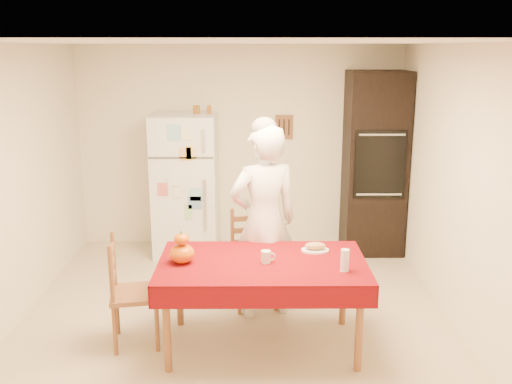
{
  "coord_description": "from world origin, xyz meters",
  "views": [
    {
      "loc": [
        0.16,
        -4.81,
        2.46
      ],
      "look_at": [
        0.19,
        0.2,
        1.19
      ],
      "focal_mm": 40.0,
      "sensor_mm": 36.0,
      "label": 1
    }
  ],
  "objects_px": {
    "seated_woman": "(264,222)",
    "bread_plate": "(315,250)",
    "wine_glass": "(345,260)",
    "oven_cabinet": "(374,164)",
    "dining_table": "(262,269)",
    "chair_far": "(253,254)",
    "coffee_mug": "(266,257)",
    "chair_left": "(127,288)",
    "refrigerator": "(186,185)",
    "pumpkin_lower": "(182,254)"
  },
  "relations": [
    {
      "from": "refrigerator",
      "to": "wine_glass",
      "type": "height_order",
      "value": "refrigerator"
    },
    {
      "from": "chair_far",
      "to": "coffee_mug",
      "type": "relative_size",
      "value": 9.5
    },
    {
      "from": "seated_woman",
      "to": "wine_glass",
      "type": "bearing_deg",
      "value": 107.83
    },
    {
      "from": "seated_woman",
      "to": "refrigerator",
      "type": "bearing_deg",
      "value": -80.59
    },
    {
      "from": "bread_plate",
      "to": "chair_left",
      "type": "bearing_deg",
      "value": -173.47
    },
    {
      "from": "chair_left",
      "to": "pumpkin_lower",
      "type": "relative_size",
      "value": 4.63
    },
    {
      "from": "seated_woman",
      "to": "pumpkin_lower",
      "type": "distance_m",
      "value": 0.93
    },
    {
      "from": "pumpkin_lower",
      "to": "bread_plate",
      "type": "relative_size",
      "value": 0.86
    },
    {
      "from": "dining_table",
      "to": "chair_far",
      "type": "relative_size",
      "value": 1.79
    },
    {
      "from": "chair_far",
      "to": "seated_woman",
      "type": "bearing_deg",
      "value": -79.14
    },
    {
      "from": "pumpkin_lower",
      "to": "bread_plate",
      "type": "distance_m",
      "value": 1.14
    },
    {
      "from": "dining_table",
      "to": "coffee_mug",
      "type": "bearing_deg",
      "value": -43.48
    },
    {
      "from": "coffee_mug",
      "to": "bread_plate",
      "type": "distance_m",
      "value": 0.5
    },
    {
      "from": "seated_woman",
      "to": "bread_plate",
      "type": "relative_size",
      "value": 7.54
    },
    {
      "from": "oven_cabinet",
      "to": "bread_plate",
      "type": "xyz_separation_m",
      "value": [
        -0.93,
        -2.13,
        -0.33
      ]
    },
    {
      "from": "pumpkin_lower",
      "to": "refrigerator",
      "type": "bearing_deg",
      "value": 95.8
    },
    {
      "from": "seated_woman",
      "to": "chair_far",
      "type": "bearing_deg",
      "value": -85.46
    },
    {
      "from": "coffee_mug",
      "to": "refrigerator",
      "type": "bearing_deg",
      "value": 111.4
    },
    {
      "from": "oven_cabinet",
      "to": "bread_plate",
      "type": "bearing_deg",
      "value": -113.73
    },
    {
      "from": "dining_table",
      "to": "bread_plate",
      "type": "xyz_separation_m",
      "value": [
        0.46,
        0.23,
        0.08
      ]
    },
    {
      "from": "seated_woman",
      "to": "wine_glass",
      "type": "xyz_separation_m",
      "value": [
        0.62,
        -0.83,
        -0.06
      ]
    },
    {
      "from": "oven_cabinet",
      "to": "pumpkin_lower",
      "type": "height_order",
      "value": "oven_cabinet"
    },
    {
      "from": "seated_woman",
      "to": "chair_left",
      "type": "bearing_deg",
      "value": 7.25
    },
    {
      "from": "bread_plate",
      "to": "coffee_mug",
      "type": "bearing_deg",
      "value": -148.8
    },
    {
      "from": "oven_cabinet",
      "to": "dining_table",
      "type": "bearing_deg",
      "value": -120.52
    },
    {
      "from": "refrigerator",
      "to": "chair_far",
      "type": "distance_m",
      "value": 1.7
    },
    {
      "from": "chair_far",
      "to": "wine_glass",
      "type": "relative_size",
      "value": 5.4
    },
    {
      "from": "oven_cabinet",
      "to": "chair_far",
      "type": "bearing_deg",
      "value": -134.38
    },
    {
      "from": "seated_woman",
      "to": "coffee_mug",
      "type": "bearing_deg",
      "value": 71.46
    },
    {
      "from": "pumpkin_lower",
      "to": "wine_glass",
      "type": "distance_m",
      "value": 1.31
    },
    {
      "from": "chair_far",
      "to": "pumpkin_lower",
      "type": "bearing_deg",
      "value": -135.69
    },
    {
      "from": "pumpkin_lower",
      "to": "chair_far",
      "type": "bearing_deg",
      "value": 56.89
    },
    {
      "from": "dining_table",
      "to": "chair_far",
      "type": "distance_m",
      "value": 0.88
    },
    {
      "from": "refrigerator",
      "to": "chair_far",
      "type": "height_order",
      "value": "refrigerator"
    },
    {
      "from": "chair_far",
      "to": "pumpkin_lower",
      "type": "distance_m",
      "value": 1.1
    },
    {
      "from": "dining_table",
      "to": "wine_glass",
      "type": "bearing_deg",
      "value": -17.87
    },
    {
      "from": "chair_left",
      "to": "coffee_mug",
      "type": "bearing_deg",
      "value": -103.86
    },
    {
      "from": "refrigerator",
      "to": "bread_plate",
      "type": "relative_size",
      "value": 7.08
    },
    {
      "from": "chair_far",
      "to": "bread_plate",
      "type": "distance_m",
      "value": 0.86
    },
    {
      "from": "chair_left",
      "to": "pumpkin_lower",
      "type": "xyz_separation_m",
      "value": [
        0.48,
        -0.07,
        0.33
      ]
    },
    {
      "from": "oven_cabinet",
      "to": "dining_table",
      "type": "distance_m",
      "value": 2.77
    },
    {
      "from": "dining_table",
      "to": "chair_far",
      "type": "xyz_separation_m",
      "value": [
        -0.08,
        0.86,
        -0.18
      ]
    },
    {
      "from": "chair_left",
      "to": "bread_plate",
      "type": "distance_m",
      "value": 1.62
    },
    {
      "from": "coffee_mug",
      "to": "bread_plate",
      "type": "xyz_separation_m",
      "value": [
        0.43,
        0.26,
        -0.04
      ]
    },
    {
      "from": "chair_left",
      "to": "oven_cabinet",
      "type": "bearing_deg",
      "value": -57.58
    },
    {
      "from": "oven_cabinet",
      "to": "wine_glass",
      "type": "relative_size",
      "value": 12.5
    },
    {
      "from": "seated_woman",
      "to": "bread_plate",
      "type": "bearing_deg",
      "value": 119.37
    },
    {
      "from": "chair_far",
      "to": "chair_left",
      "type": "relative_size",
      "value": 1.0
    },
    {
      "from": "dining_table",
      "to": "seated_woman",
      "type": "relative_size",
      "value": 0.94
    },
    {
      "from": "oven_cabinet",
      "to": "coffee_mug",
      "type": "xyz_separation_m",
      "value": [
        -1.36,
        -2.39,
        -0.29
      ]
    }
  ]
}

